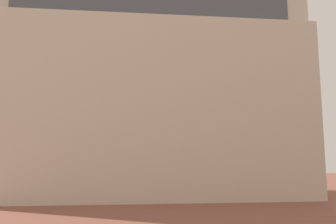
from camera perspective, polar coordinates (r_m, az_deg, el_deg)
name	(u,v)px	position (r m, az deg, el deg)	size (l,w,h in m)	color
landmark_building	(151,93)	(32.59, -2.99, 3.21)	(29.06, 11.44, 33.09)	beige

